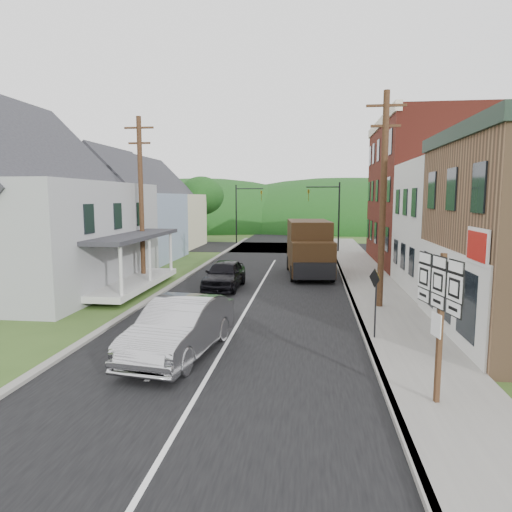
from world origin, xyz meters
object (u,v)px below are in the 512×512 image
(dark_sedan, at_px, (224,275))
(route_sign_cluster, at_px, (439,307))
(silver_sedan, at_px, (180,328))
(warning_sign, at_px, (375,294))
(delivery_van, at_px, (309,248))

(dark_sedan, distance_m, route_sign_cluster, 14.79)
(silver_sedan, relative_size, route_sign_cluster, 1.52)
(dark_sedan, distance_m, warning_sign, 10.42)
(route_sign_cluster, height_order, warning_sign, route_sign_cluster)
(route_sign_cluster, bearing_deg, delivery_van, 87.29)
(dark_sedan, relative_size, warning_sign, 1.89)
(delivery_van, relative_size, warning_sign, 2.67)
(warning_sign, bearing_deg, route_sign_cluster, -105.70)
(silver_sedan, relative_size, delivery_van, 0.84)
(delivery_van, distance_m, route_sign_cluster, 17.52)
(silver_sedan, height_order, route_sign_cluster, route_sign_cluster)
(dark_sedan, bearing_deg, route_sign_cluster, -58.97)
(dark_sedan, relative_size, delivery_van, 0.71)
(dark_sedan, xyz_separation_m, warning_sign, (6.55, -8.05, 0.88))
(delivery_van, relative_size, route_sign_cluster, 1.82)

